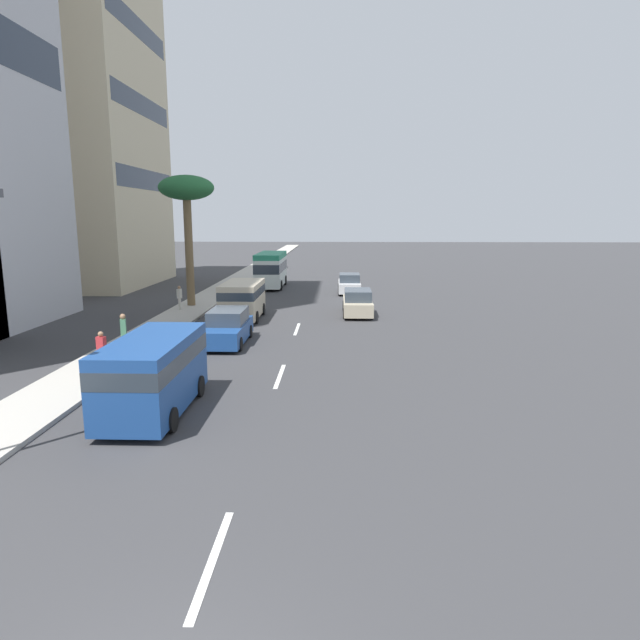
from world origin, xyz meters
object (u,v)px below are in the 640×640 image
(pedestrian_mid_block, at_px, (102,350))
(van_fourth, at_px, (243,298))
(pedestrian_near_lamp, at_px, (179,297))
(pedestrian_by_tree, at_px, (124,332))
(car_lead, at_px, (349,284))
(car_second, at_px, (358,303))
(car_fifth, at_px, (228,328))
(palm_tree, at_px, (187,193))
(minibus_sixth, at_px, (271,269))
(van_third, at_px, (153,370))

(pedestrian_mid_block, bearing_deg, van_fourth, -92.29)
(pedestrian_near_lamp, distance_m, pedestrian_by_tree, 11.65)
(car_lead, relative_size, car_second, 0.89)
(car_fifth, height_order, pedestrian_near_lamp, pedestrian_near_lamp)
(pedestrian_by_tree, distance_m, palm_tree, 15.01)
(minibus_sixth, bearing_deg, van_fourth, 0.39)
(van_third, xyz_separation_m, minibus_sixth, (30.92, 0.10, 0.28))
(van_fourth, bearing_deg, pedestrian_near_lamp, -116.33)
(car_fifth, xyz_separation_m, palm_tree, (10.65, 4.62, 6.76))
(van_fourth, relative_size, minibus_sixth, 0.73)
(minibus_sixth, xyz_separation_m, pedestrian_mid_block, (-26.89, 3.29, -0.64))
(car_second, height_order, van_third, van_third)
(van_third, bearing_deg, pedestrian_near_lamp, -166.26)
(car_fifth, distance_m, palm_tree, 13.43)
(car_lead, height_order, pedestrian_by_tree, pedestrian_by_tree)
(van_third, distance_m, pedestrian_near_lamp, 18.73)
(pedestrian_mid_block, bearing_deg, van_third, 143.62)
(pedestrian_near_lamp, bearing_deg, palm_tree, 3.84)
(minibus_sixth, bearing_deg, palm_tree, -20.95)
(pedestrian_by_tree, relative_size, palm_tree, 0.21)
(car_second, xyz_separation_m, van_third, (-17.57, 6.93, 0.60))
(minibus_sixth, bearing_deg, pedestrian_mid_block, -6.98)
(car_lead, bearing_deg, car_second, -178.14)
(pedestrian_mid_block, relative_size, palm_tree, 0.18)
(van_third, distance_m, minibus_sixth, 30.92)
(car_fifth, bearing_deg, van_fourth, -176.57)
(car_fifth, distance_m, minibus_sixth, 21.45)
(minibus_sixth, bearing_deg, van_third, 0.18)
(pedestrian_mid_block, bearing_deg, pedestrian_near_lamp, -72.16)
(van_fourth, bearing_deg, palm_tree, -134.45)
(car_fifth, height_order, pedestrian_mid_block, pedestrian_mid_block)
(van_fourth, distance_m, pedestrian_mid_block, 12.43)
(car_lead, distance_m, palm_tree, 14.70)
(car_lead, bearing_deg, van_fourth, 149.88)
(minibus_sixth, bearing_deg, pedestrian_by_tree, -8.00)
(pedestrian_near_lamp, bearing_deg, car_second, -82.85)
(pedestrian_by_tree, height_order, palm_tree, palm_tree)
(car_lead, bearing_deg, pedestrian_mid_block, 156.80)
(car_lead, distance_m, car_fifth, 18.93)
(pedestrian_mid_block, bearing_deg, car_second, -113.75)
(van_fourth, bearing_deg, car_fifth, 3.43)
(car_lead, xyz_separation_m, van_third, (-27.37, 6.61, 0.61))
(palm_tree, bearing_deg, car_fifth, -156.54)
(van_fourth, relative_size, pedestrian_by_tree, 2.66)
(car_fifth, bearing_deg, pedestrian_by_tree, -53.30)
(pedestrian_by_tree, xyz_separation_m, palm_tree, (13.56, 0.71, 6.39))
(palm_tree, bearing_deg, car_lead, -56.27)
(car_lead, bearing_deg, minibus_sixth, 62.14)
(car_fifth, bearing_deg, palm_tree, -156.54)
(minibus_sixth, bearing_deg, pedestrian_near_lamp, -18.85)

